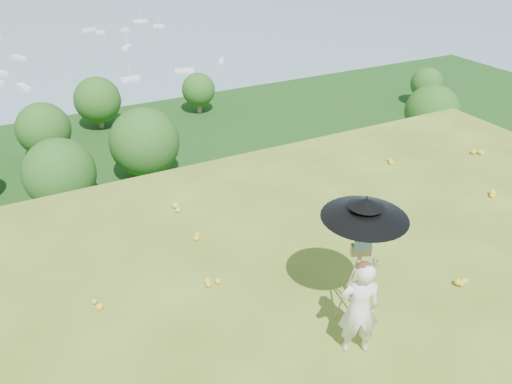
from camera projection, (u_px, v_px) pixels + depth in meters
ground at (469, 326)px, 7.45m from camera, size 14.00×14.00×0.00m
forest_slope at (125, 314)px, 48.80m from camera, size 140.00×56.00×22.00m
shoreline_tier at (69, 195)px, 83.20m from camera, size 170.00×28.00×8.00m
bay_water at (3, 18)px, 209.88m from camera, size 700.00×700.00×0.00m
slope_trees at (103, 189)px, 41.91m from camera, size 110.00×50.00×6.00m
harbor_town at (62, 160)px, 80.00m from camera, size 110.00×22.00×5.00m
wildflowers at (457, 312)px, 7.61m from camera, size 10.00×10.50×0.12m
painter at (359, 308)px, 6.68m from camera, size 0.65×0.55×1.52m
field_easel at (357, 280)px, 7.22m from camera, size 0.75×0.75×1.49m
sun_umbrella at (364, 225)px, 6.78m from camera, size 1.57×1.57×0.91m
painter_cap at (365, 266)px, 6.33m from camera, size 0.27×0.29×0.10m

